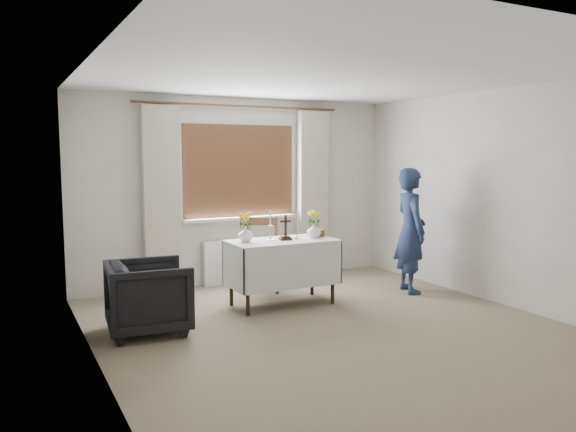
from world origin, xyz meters
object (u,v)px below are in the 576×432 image
object	(u,v)px
wooden_chair	(262,255)
flower_vase_right	(314,231)
flower_vase_left	(246,234)
person	(410,230)
altar_table	(282,272)
armchair	(149,297)
wooden_cross	(285,227)

from	to	relation	value
wooden_chair	flower_vase_right	world-z (taller)	wooden_chair
wooden_chair	flower_vase_left	world-z (taller)	wooden_chair
person	flower_vase_right	bearing A→B (deg)	98.25
altar_table	wooden_chair	size ratio (longest dim) A/B	1.32
wooden_chair	person	distance (m)	1.91
wooden_chair	flower_vase_left	xyz separation A→B (m)	(-0.50, -0.63, 0.38)
altar_table	flower_vase_right	world-z (taller)	flower_vase_right
armchair	altar_table	bearing A→B (deg)	-74.20
wooden_chair	wooden_cross	distance (m)	0.86
flower_vase_left	flower_vase_right	size ratio (longest dim) A/B	1.02
person	armchair	bearing A→B (deg)	107.45
person	flower_vase_left	xyz separation A→B (m)	(-2.14, 0.28, 0.06)
wooden_chair	armchair	world-z (taller)	wooden_chair
altar_table	wooden_cross	world-z (taller)	wooden_cross
altar_table	flower_vase_right	bearing A→B (deg)	-4.09
wooden_chair	flower_vase_right	xyz separation A→B (m)	(0.33, -0.75, 0.38)
person	flower_vase_left	world-z (taller)	person
wooden_chair	flower_vase_left	distance (m)	0.89
altar_table	armchair	xyz separation A→B (m)	(-1.62, -0.30, -0.02)
person	flower_vase_left	bearing A→B (deg)	98.20
person	flower_vase_right	xyz separation A→B (m)	(-1.31, 0.17, 0.06)
flower_vase_right	altar_table	bearing A→B (deg)	175.91
wooden_chair	flower_vase_right	distance (m)	0.90
altar_table	wooden_cross	xyz separation A→B (m)	(0.03, -0.02, 0.53)
wooden_cross	flower_vase_right	distance (m)	0.38
altar_table	person	size ratio (longest dim) A/B	0.79
flower_vase_left	flower_vase_right	bearing A→B (deg)	-7.66
wooden_chair	armchair	distance (m)	1.99
armchair	flower_vase_left	bearing A→B (deg)	-67.04
wooden_cross	altar_table	bearing A→B (deg)	162.16
altar_table	flower_vase_left	xyz separation A→B (m)	(-0.42, 0.08, 0.47)
altar_table	wooden_cross	bearing A→B (deg)	-25.66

